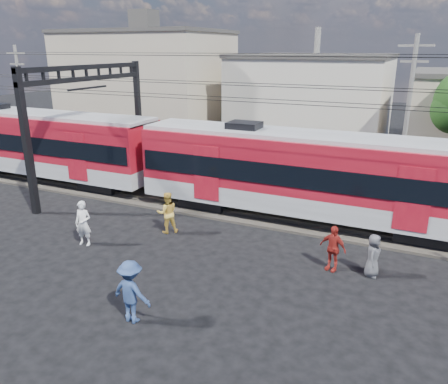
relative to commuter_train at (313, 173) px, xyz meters
The scene contains 15 objects.
ground 8.75m from the commuter_train, 108.06° to the right, with size 120.00×120.00×0.00m, color black.
track_bed 3.51m from the commuter_train, behind, with size 70.00×3.40×0.12m, color #2D2823.
rail_near 3.51m from the commuter_train, 163.96° to the right, with size 70.00×0.12×0.12m, color #59544C.
rail_far 3.51m from the commuter_train, 163.96° to the left, with size 70.00×0.12×0.12m, color #59544C.
commuter_train is the anchor object (origin of this frame).
catenary 11.59m from the commuter_train, behind, with size 70.00×9.30×7.52m.
building_west 25.41m from the commuter_train, 140.79° to the left, with size 14.28×10.20×9.30m.
building_midwest 19.59m from the commuter_train, 103.63° to the left, with size 12.24×12.24×7.30m.
utility_pole_mid 8.07m from the commuter_train, 64.15° to the left, with size 1.80×0.24×8.50m.
utility_pole_west 25.40m from the commuter_train, 166.30° to the left, with size 1.80×0.24×8.00m.
pedestrian_a 10.25m from the commuter_train, 141.34° to the right, with size 0.69×0.45×1.89m, color white.
pedestrian_b 6.82m from the commuter_train, 145.09° to the right, with size 0.90×0.70×1.86m, color gold.
pedestrian_c 10.44m from the commuter_train, 106.47° to the right, with size 1.27×0.73×1.96m, color navy.
pedestrian_d 4.89m from the commuter_train, 66.75° to the right, with size 1.02×0.42×1.74m, color maroon.
pedestrian_e 5.48m from the commuter_train, 51.92° to the right, with size 0.78×0.51×1.59m, color #49494E.
Camera 1 is at (6.83, -11.01, 7.79)m, focal length 35.00 mm.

